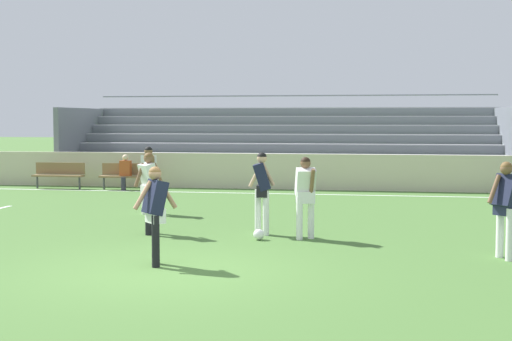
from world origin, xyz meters
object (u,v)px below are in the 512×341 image
Objects in this scene: player_white_overlapping at (305,191)px; player_dark_on_ball at (155,207)px; spectator_seated at (125,169)px; player_dark_wide_left at (262,185)px; bench_near_bin at (126,174)px; player_white_wide_right at (149,174)px; soccer_ball at (259,234)px; bench_far_left at (59,173)px; bleacher_stand at (283,142)px; player_white_challenging at (149,185)px; player_dark_dropping_back at (506,201)px.

player_white_overlapping is 3.72m from player_dark_on_ball.
player_dark_wide_left is at bearing -54.70° from spectator_seated.
bench_near_bin is 0.19m from spectator_seated.
player_white_wide_right reaches higher than player_white_overlapping.
soccer_ball is at bearing -164.74° from player_white_overlapping.
player_dark_wide_left reaches higher than bench_far_left.
bleacher_stand is at bearing 32.15° from bench_far_left.
player_dark_wide_left is 1.05m from player_white_overlapping.
player_dark_wide_left reaches higher than player_dark_on_ball.
spectator_seated is at bearing 112.84° from player_white_challenging.
spectator_seated is at bearing -90.00° from bench_near_bin.
player_white_challenging reaches higher than bench_near_bin.
bench_near_bin is 1.05× the size of player_white_challenging.
player_dark_dropping_back is (7.92, -4.72, -0.02)m from player_white_wide_right.
player_white_wide_right is 3.30m from player_white_challenging.
bench_near_bin is 1.05× the size of player_white_wide_right.
player_dark_on_ball is (-1.21, -3.45, -0.06)m from player_dark_wide_left.
player_white_challenging is at bearing -67.42° from bench_near_bin.
bleacher_stand reaches higher than spectator_seated.
player_dark_wide_left is (6.12, -8.75, 0.49)m from bench_near_bin.
bench_near_bin and bench_far_left have the same top height.
player_dark_wide_left is 2.36m from player_white_challenging.
bench_far_left is at bearing 131.12° from player_white_wide_right.
player_white_wide_right is at bearing -65.22° from bench_near_bin.
player_white_overlapping is 7.52× the size of soccer_ball.
player_white_challenging reaches higher than player_white_overlapping.
player_white_overlapping reaches higher than bench_near_bin.
player_white_overlapping is 1.28m from soccer_ball.
spectator_seated is 0.70× the size of player_white_wide_right.
player_dark_wide_left is at bearing 8.07° from player_white_challenging.
player_white_wide_right is 1.00× the size of player_white_challenging.
bench_far_left is 7.91m from player_white_wide_right.
player_white_challenging is at bearing 109.85° from player_dark_on_ball.
bench_near_bin is at bearing 90.00° from spectator_seated.
player_white_overlapping is at bearing 157.56° from player_dark_dropping_back.
bench_far_left is at bearing 132.40° from soccer_ball.
bleacher_stand is 6.69m from bench_near_bin.
player_white_challenging is (3.78, -9.09, 0.48)m from bench_near_bin.
player_dark_on_ball is at bearing -67.92° from spectator_seated.
player_white_overlapping is at bearing -36.81° from player_white_wide_right.
player_white_overlapping reaches higher than soccer_ball.
bleacher_stand reaches higher than soccer_ball.
player_dark_on_ball is at bearing -68.11° from bench_near_bin.
player_dark_dropping_back reaches higher than player_white_overlapping.
bleacher_stand is 8.62m from bench_far_left.
player_white_overlapping is 0.96× the size of player_white_challenging.
spectator_seated is 0.70× the size of player_dark_wide_left.
spectator_seated reaches higher than bench_far_left.
spectator_seated is 11.18m from soccer_ball.
bleacher_stand is at bearing 99.34° from player_white_overlapping.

